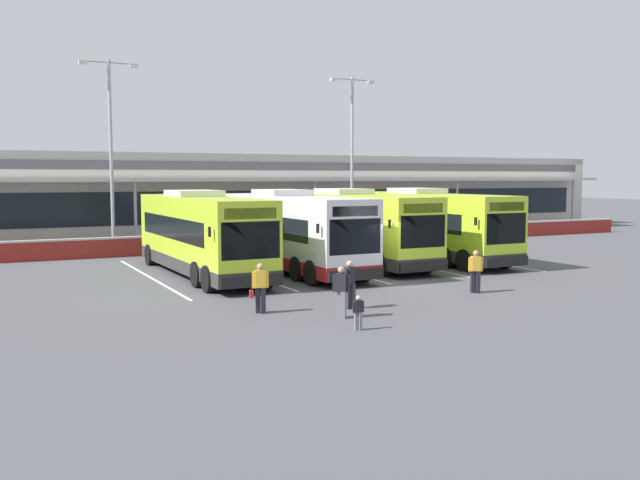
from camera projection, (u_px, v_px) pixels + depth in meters
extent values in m
plane|color=#4C4C51|center=(385.00, 283.00, 28.75)|extent=(200.00, 200.00, 0.00)
cube|color=beige|center=(197.00, 198.00, 52.53)|extent=(70.00, 10.00, 5.50)
cube|color=#19232D|center=(218.00, 207.00, 48.11)|extent=(66.00, 0.08, 2.20)
cube|color=#4C4C51|center=(217.00, 166.00, 47.84)|extent=(68.00, 0.08, 0.60)
cube|color=beige|center=(224.00, 180.00, 46.61)|extent=(67.00, 3.00, 0.24)
cube|color=gray|center=(196.00, 159.00, 52.26)|extent=(70.00, 10.00, 0.50)
cylinder|color=#999999|center=(136.00, 214.00, 42.97)|extent=(0.20, 0.20, 4.20)
cylinder|color=#999999|center=(314.00, 209.00, 48.50)|extent=(0.20, 0.20, 4.20)
cylinder|color=#999999|center=(457.00, 206.00, 54.04)|extent=(0.20, 0.20, 4.20)
cylinder|color=#999999|center=(573.00, 203.00, 59.57)|extent=(0.20, 0.20, 4.20)
cube|color=maroon|center=(257.00, 242.00, 41.61)|extent=(60.00, 0.36, 1.00)
cube|color=#B2B2B2|center=(257.00, 232.00, 41.56)|extent=(60.00, 0.40, 0.10)
cube|color=#B7DB2D|center=(201.00, 233.00, 30.74)|extent=(2.68, 12.03, 3.19)
cube|color=#333333|center=(202.00, 262.00, 30.86)|extent=(2.70, 12.05, 0.56)
cube|color=black|center=(198.00, 227.00, 31.07)|extent=(2.69, 9.63, 0.96)
cube|color=black|center=(251.00, 240.00, 25.46)|extent=(2.31, 0.13, 1.40)
cube|color=black|center=(250.00, 213.00, 25.36)|extent=(2.05, 0.10, 0.40)
cube|color=silver|center=(194.00, 193.00, 31.46)|extent=(2.08, 2.82, 0.28)
cube|color=black|center=(252.00, 281.00, 25.50)|extent=(2.45, 0.19, 0.44)
cube|color=black|center=(283.00, 229.00, 26.40)|extent=(0.08, 0.12, 0.36)
cube|color=black|center=(209.00, 232.00, 25.07)|extent=(0.08, 0.12, 0.36)
cylinder|color=black|center=(197.00, 252.00, 35.48)|extent=(0.33, 1.04, 1.04)
cylinder|color=black|center=(150.00, 255.00, 34.39)|extent=(0.33, 1.04, 1.04)
cylinder|color=black|center=(253.00, 271.00, 28.58)|extent=(0.33, 1.04, 1.04)
cylinder|color=black|center=(197.00, 274.00, 27.49)|extent=(0.33, 1.04, 1.04)
cylinder|color=black|center=(267.00, 275.00, 27.34)|extent=(0.33, 1.04, 1.04)
cylinder|color=black|center=(208.00, 279.00, 26.25)|extent=(0.33, 1.04, 1.04)
cube|color=silver|center=(291.00, 230.00, 32.39)|extent=(2.68, 12.03, 3.19)
cube|color=#AD1E1E|center=(291.00, 258.00, 32.51)|extent=(2.70, 12.05, 0.56)
cube|color=black|center=(287.00, 224.00, 32.72)|extent=(2.69, 9.63, 0.96)
cube|color=black|center=(355.00, 237.00, 27.11)|extent=(2.31, 0.13, 1.40)
cube|color=black|center=(355.00, 211.00, 27.01)|extent=(2.05, 0.10, 0.40)
cube|color=silver|center=(282.00, 192.00, 33.11)|extent=(2.08, 2.82, 0.28)
cube|color=black|center=(356.00, 275.00, 27.15)|extent=(2.45, 0.19, 0.44)
cube|color=black|center=(382.00, 226.00, 28.05)|extent=(0.08, 0.12, 0.36)
cube|color=black|center=(318.00, 228.00, 26.72)|extent=(0.08, 0.12, 0.36)
cylinder|color=black|center=(275.00, 249.00, 37.13)|extent=(0.33, 1.04, 1.04)
cylinder|color=black|center=(233.00, 251.00, 36.04)|extent=(0.33, 1.04, 1.04)
cylinder|color=black|center=(347.00, 266.00, 30.23)|extent=(0.33, 1.04, 1.04)
cylinder|color=black|center=(297.00, 269.00, 29.14)|extent=(0.33, 1.04, 1.04)
cylinder|color=black|center=(363.00, 269.00, 28.99)|extent=(0.33, 1.04, 1.04)
cylinder|color=black|center=(312.00, 273.00, 27.90)|extent=(0.33, 1.04, 1.04)
cube|color=#B7DB2D|center=(353.00, 226.00, 34.93)|extent=(2.68, 12.03, 3.19)
cube|color=#333333|center=(353.00, 252.00, 35.05)|extent=(2.70, 12.05, 0.56)
cube|color=black|center=(349.00, 221.00, 35.26)|extent=(2.69, 9.63, 0.96)
cube|color=black|center=(423.00, 231.00, 29.65)|extent=(2.31, 0.13, 1.40)
cube|color=black|center=(423.00, 208.00, 29.55)|extent=(2.05, 0.10, 0.40)
cube|color=silver|center=(344.00, 191.00, 35.66)|extent=(2.08, 2.82, 0.28)
cube|color=black|center=(424.00, 266.00, 29.69)|extent=(2.45, 0.19, 0.44)
cube|color=black|center=(445.00, 222.00, 30.59)|extent=(0.08, 0.12, 0.36)
cube|color=black|center=(390.00, 224.00, 29.27)|extent=(0.08, 0.12, 0.36)
cylinder|color=black|center=(331.00, 244.00, 39.68)|extent=(0.33, 1.04, 1.04)
cylinder|color=black|center=(293.00, 246.00, 38.59)|extent=(0.33, 1.04, 1.04)
cylinder|color=black|center=(409.00, 259.00, 32.77)|extent=(0.33, 1.04, 1.04)
cylinder|color=black|center=(365.00, 261.00, 31.68)|extent=(0.33, 1.04, 1.04)
cylinder|color=black|center=(426.00, 262.00, 31.53)|extent=(0.33, 1.04, 1.04)
cylinder|color=black|center=(382.00, 265.00, 30.44)|extent=(0.33, 1.04, 1.04)
cube|color=#B7DB2D|center=(428.00, 224.00, 36.61)|extent=(2.68, 12.03, 3.19)
cube|color=#333333|center=(427.00, 248.00, 36.73)|extent=(2.70, 12.05, 0.56)
cube|color=black|center=(423.00, 219.00, 36.94)|extent=(2.69, 9.63, 0.96)
cube|color=black|center=(506.00, 229.00, 31.33)|extent=(2.31, 0.13, 1.40)
cube|color=black|center=(506.00, 206.00, 31.23)|extent=(2.05, 0.10, 0.40)
cube|color=silver|center=(417.00, 191.00, 37.34)|extent=(2.08, 2.82, 0.28)
cube|color=black|center=(507.00, 262.00, 31.37)|extent=(2.45, 0.19, 0.44)
cube|color=black|center=(525.00, 219.00, 32.27)|extent=(0.08, 0.12, 0.36)
cube|color=black|center=(476.00, 221.00, 30.94)|extent=(0.08, 0.12, 0.36)
cylinder|color=black|center=(398.00, 242.00, 41.35)|extent=(0.33, 1.04, 1.04)
cylinder|color=black|center=(363.00, 243.00, 40.26)|extent=(0.33, 1.04, 1.04)
cylinder|color=black|center=(485.00, 255.00, 34.45)|extent=(0.33, 1.04, 1.04)
cylinder|color=black|center=(446.00, 257.00, 33.36)|extent=(0.33, 1.04, 1.04)
cylinder|color=black|center=(504.00, 258.00, 33.21)|extent=(0.33, 1.04, 1.04)
cylinder|color=black|center=(465.00, 260.00, 32.12)|extent=(0.33, 1.04, 1.04)
cube|color=silver|center=(150.00, 277.00, 30.34)|extent=(0.14, 13.00, 0.01)
cube|color=silver|center=(240.00, 271.00, 32.21)|extent=(0.14, 13.00, 0.01)
cube|color=silver|center=(321.00, 266.00, 34.09)|extent=(0.14, 13.00, 0.01)
cube|color=silver|center=(393.00, 261.00, 35.96)|extent=(0.14, 13.00, 0.01)
cube|color=silver|center=(458.00, 257.00, 37.84)|extent=(0.14, 13.00, 0.01)
cube|color=black|center=(258.00, 300.00, 22.33)|extent=(0.18, 0.21, 0.84)
cube|color=black|center=(263.00, 301.00, 22.25)|extent=(0.18, 0.21, 0.84)
cube|color=gold|center=(260.00, 279.00, 22.23)|extent=(0.38, 0.30, 0.56)
cube|color=gold|center=(254.00, 280.00, 22.18)|extent=(0.11, 0.12, 0.54)
cube|color=gold|center=(267.00, 279.00, 22.27)|extent=(0.11, 0.12, 0.54)
sphere|color=tan|center=(260.00, 267.00, 22.19)|extent=(0.22, 0.22, 0.22)
cube|color=maroon|center=(251.00, 294.00, 22.23)|extent=(0.19, 0.30, 0.22)
cylinder|color=maroon|center=(251.00, 289.00, 22.21)|extent=(0.02, 0.02, 0.16)
cube|color=slate|center=(339.00, 304.00, 21.60)|extent=(0.22, 0.23, 0.84)
cube|color=slate|center=(343.00, 305.00, 21.44)|extent=(0.22, 0.23, 0.84)
cube|color=black|center=(341.00, 282.00, 21.46)|extent=(0.40, 0.38, 0.56)
cube|color=black|center=(334.00, 283.00, 21.51)|extent=(0.13, 0.13, 0.54)
cube|color=black|center=(348.00, 284.00, 21.41)|extent=(0.13, 0.13, 0.54)
sphere|color=tan|center=(341.00, 270.00, 21.42)|extent=(0.22, 0.22, 0.22)
cube|color=slate|center=(356.00, 321.00, 19.86)|extent=(0.10, 0.12, 0.52)
cube|color=slate|center=(360.00, 321.00, 19.82)|extent=(0.10, 0.12, 0.52)
cube|color=black|center=(358.00, 306.00, 19.80)|extent=(0.23, 0.16, 0.35)
cube|color=black|center=(354.00, 307.00, 19.75)|extent=(0.06, 0.07, 0.33)
cube|color=black|center=(363.00, 307.00, 19.84)|extent=(0.06, 0.07, 0.33)
sphere|color=#DBB293|center=(358.00, 298.00, 19.78)|extent=(0.14, 0.14, 0.14)
cube|color=black|center=(473.00, 282.00, 26.25)|extent=(0.19, 0.22, 0.84)
cube|color=black|center=(478.00, 282.00, 26.15)|extent=(0.19, 0.22, 0.84)
cube|color=gold|center=(476.00, 264.00, 26.14)|extent=(0.39, 0.32, 0.56)
cube|color=gold|center=(470.00, 264.00, 26.12)|extent=(0.12, 0.12, 0.54)
cube|color=gold|center=(481.00, 264.00, 26.17)|extent=(0.12, 0.12, 0.54)
sphere|color=tan|center=(476.00, 253.00, 26.10)|extent=(0.22, 0.22, 0.22)
cube|color=#33333D|center=(347.00, 296.00, 23.00)|extent=(0.21, 0.23, 0.84)
cube|color=#33333D|center=(352.00, 296.00, 23.07)|extent=(0.21, 0.23, 0.84)
cube|color=black|center=(350.00, 275.00, 22.97)|extent=(0.40, 0.36, 0.56)
cube|color=black|center=(346.00, 277.00, 22.79)|extent=(0.13, 0.13, 0.54)
cube|color=black|center=(353.00, 276.00, 23.16)|extent=(0.13, 0.13, 0.54)
sphere|color=tan|center=(350.00, 264.00, 22.94)|extent=(0.22, 0.22, 0.22)
cylinder|color=#9E9EA3|center=(111.00, 157.00, 39.65)|extent=(0.20, 0.20, 11.00)
cylinder|color=#9E9EA3|center=(109.00, 62.00, 39.16)|extent=(2.80, 0.10, 0.10)
cube|color=silver|center=(83.00, 62.00, 38.54)|extent=(0.44, 0.28, 0.20)
cube|color=silver|center=(134.00, 66.00, 39.79)|extent=(0.44, 0.28, 0.20)
cylinder|color=#9E9EA3|center=(352.00, 160.00, 46.55)|extent=(0.20, 0.20, 11.00)
cylinder|color=#9E9EA3|center=(352.00, 79.00, 46.06)|extent=(2.80, 0.10, 0.10)
cube|color=silver|center=(334.00, 80.00, 45.44)|extent=(0.44, 0.28, 0.20)
cube|color=silver|center=(370.00, 82.00, 46.69)|extent=(0.44, 0.28, 0.20)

